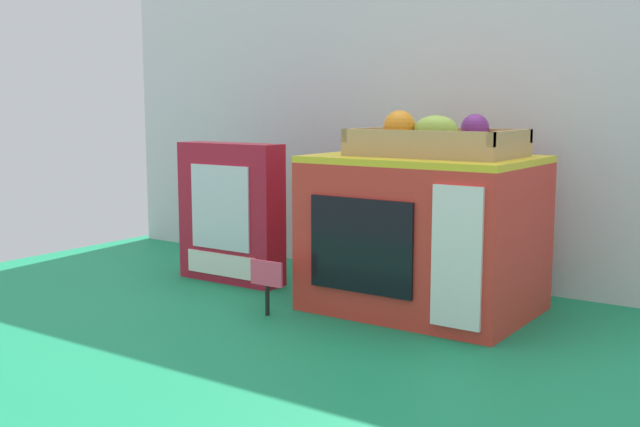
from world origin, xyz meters
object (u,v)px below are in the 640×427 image
object	(u,v)px
toy_microwave	(423,234)
price_sign	(267,279)
cookie_set_box	(231,213)
food_groups_crate	(435,142)

from	to	relation	value
toy_microwave	price_sign	distance (m)	0.30
toy_microwave	cookie_set_box	xyz separation A→B (m)	(-0.44, -0.03, 0.01)
food_groups_crate	price_sign	bearing A→B (deg)	-138.09
toy_microwave	price_sign	bearing A→B (deg)	-136.60
price_sign	toy_microwave	bearing A→B (deg)	43.40
toy_microwave	price_sign	size ratio (longest dim) A/B	3.88
food_groups_crate	price_sign	distance (m)	0.39
cookie_set_box	price_sign	world-z (taller)	cookie_set_box
toy_microwave	cookie_set_box	world-z (taller)	cookie_set_box
food_groups_crate	price_sign	size ratio (longest dim) A/B	2.88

